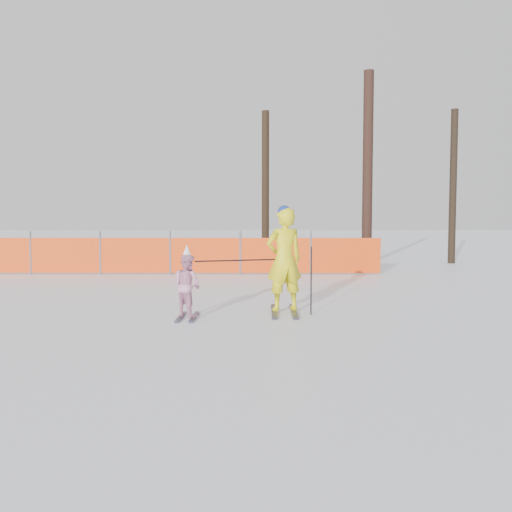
# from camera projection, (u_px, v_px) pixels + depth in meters

# --- Properties ---
(ground) EXTENTS (120.00, 120.00, 0.00)m
(ground) POSITION_uv_depth(u_px,v_px,m) (256.00, 321.00, 9.09)
(ground) COLOR white
(ground) RESTS_ON ground
(adult) EXTENTS (0.75, 1.39, 1.85)m
(adult) POSITION_uv_depth(u_px,v_px,m) (284.00, 259.00, 9.79)
(adult) COLOR black
(adult) RESTS_ON ground
(child) EXTENTS (0.63, 0.94, 1.20)m
(child) POSITION_uv_depth(u_px,v_px,m) (187.00, 285.00, 9.30)
(child) COLOR black
(child) RESTS_ON ground
(ski_poles) EXTENTS (1.95, 0.48, 1.16)m
(ski_poles) POSITION_uv_depth(u_px,v_px,m) (270.00, 269.00, 9.57)
(ski_poles) COLOR black
(ski_poles) RESTS_ON ground
(safety_fence) EXTENTS (16.01, 0.06, 1.25)m
(safety_fence) POSITION_uv_depth(u_px,v_px,m) (97.00, 255.00, 16.24)
(safety_fence) COLOR #595960
(safety_fence) RESTS_ON ground
(tree_trunks) EXTENTS (6.85, 1.09, 6.59)m
(tree_trunks) POSITION_uv_depth(u_px,v_px,m) (361.00, 177.00, 19.83)
(tree_trunks) COLOR #301C15
(tree_trunks) RESTS_ON ground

